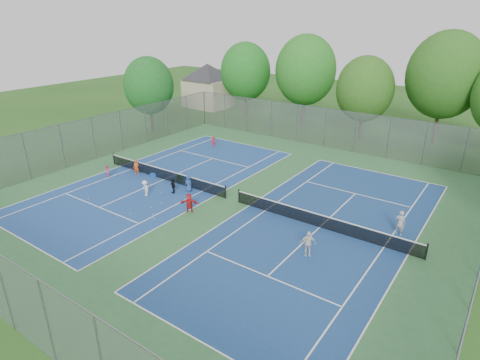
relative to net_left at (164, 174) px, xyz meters
The scene contains 36 objects.
ground 7.01m from the net_left, ahead, with size 120.00×120.00×0.00m, color #245019.
court_pad 7.01m from the net_left, ahead, with size 32.00×32.00×0.01m, color #2F6336.
court_left 0.44m from the net_left, ahead, with size 10.97×23.77×0.01m, color navy.
court_right 14.01m from the net_left, ahead, with size 10.97×23.77×0.01m, color navy.
net_left is the anchor object (origin of this frame).
net_right 14.00m from the net_left, ahead, with size 12.87×0.10×0.91m, color black.
fence_north 17.53m from the net_left, 66.37° to the left, with size 32.00×0.10×4.00m, color gray.
fence_south 17.53m from the net_left, 66.37° to the right, with size 32.00×0.10×4.00m, color gray.
fence_west 9.13m from the net_left, behind, with size 32.00×0.10×4.00m, color gray.
house 28.55m from the net_left, 122.01° to the left, with size 11.03×11.03×7.30m.
tree_nw 23.72m from the net_left, 107.65° to the left, with size 6.40×6.40×9.58m.
tree_nl 23.81m from the net_left, 87.51° to the left, with size 7.20×7.20×10.69m.
tree_nc 23.38m from the net_left, 66.80° to the left, with size 6.00×6.00×8.85m.
tree_nr 29.59m from the net_left, 56.31° to the left, with size 7.60×7.60×11.42m.
tree_side_w 16.34m from the net_left, 140.19° to the left, with size 5.60×5.60×8.47m.
ball_crate 1.25m from the net_left, behind, with size 0.37×0.37×0.31m, color #1750AF.
ball_hopper 1.39m from the net_left, 21.34° to the left, with size 0.31×0.31×0.62m, color green.
student_a 2.73m from the net_left, 167.25° to the right, with size 0.50×0.33×1.36m, color #E05315.
student_b 4.89m from the net_left, 151.09° to the right, with size 0.51×0.40×1.05m, color #F65F93.
student_c 3.32m from the net_left, 69.32° to the right, with size 0.80×0.46×1.24m, color silver.
student_d 2.94m from the net_left, 31.13° to the right, with size 0.69×0.29×1.17m, color black.
student_e 3.33m from the net_left, 10.40° to the right, with size 0.64×0.42×1.31m, color navy.
student_f 6.54m from the net_left, 29.41° to the right, with size 1.28×0.41×1.38m, color red.
child_far_baseline 9.60m from the net_left, 103.53° to the left, with size 0.70×0.40×1.08m, color red.
instructor 18.50m from the net_left, ahead, with size 0.61×0.40×1.66m, color #98989A.
teen_court_b 15.16m from the net_left, 12.82° to the right, with size 0.90×0.38×1.54m, color silver.
tennis_ball_0 1.49m from the net_left, 92.16° to the right, with size 0.07×0.07×0.07m, color yellow.
tennis_ball_1 2.79m from the net_left, 50.37° to the right, with size 0.07×0.07×0.07m, color #C8F338.
tennis_ball_2 5.28m from the net_left, 55.00° to the right, with size 0.07×0.07×0.07m, color yellow.
tennis_ball_3 4.65m from the net_left, 47.55° to the right, with size 0.07×0.07×0.07m, color yellow.
tennis_ball_4 6.31m from the net_left, 106.43° to the right, with size 0.07×0.07×0.07m, color #C3EF37.
tennis_ball_5 2.32m from the net_left, 59.53° to the right, with size 0.07×0.07×0.07m, color #AEC32D.
tennis_ball_6 7.46m from the net_left, 120.28° to the right, with size 0.07×0.07×0.07m, color #D0E535.
tennis_ball_7 7.01m from the net_left, 50.40° to the right, with size 0.07×0.07×0.07m, color yellow.
tennis_ball_8 6.35m from the net_left, 51.69° to the right, with size 0.07×0.07×0.07m, color #D3ED37.
tennis_ball_9 6.40m from the net_left, 65.80° to the right, with size 0.07×0.07×0.07m, color #B2CB2F.
Camera 1 is at (15.89, -21.47, 12.71)m, focal length 30.00 mm.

